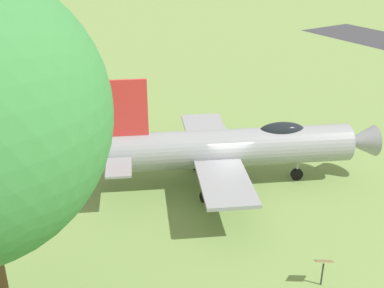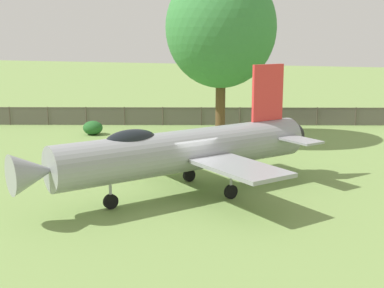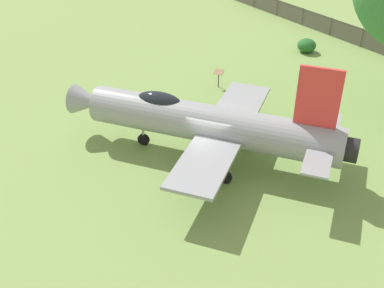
# 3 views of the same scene
# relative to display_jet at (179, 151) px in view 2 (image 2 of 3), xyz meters

# --- Properties ---
(ground_plane) EXTENTS (200.00, 200.00, 0.00)m
(ground_plane) POSITION_rel_display_jet_xyz_m (0.22, 0.29, -1.97)
(ground_plane) COLOR #75934C
(display_jet) EXTENTS (10.56, 12.43, 5.46)m
(display_jet) POSITION_rel_display_jet_xyz_m (0.00, 0.00, 0.00)
(display_jet) COLOR gray
(display_jet) RESTS_ON ground_plane
(shade_tree) EXTENTS (6.95, 7.63, 11.02)m
(shade_tree) POSITION_rel_display_jet_xyz_m (-1.75, 12.29, 5.24)
(shade_tree) COLOR brown
(shade_tree) RESTS_ON ground_plane
(perimeter_fence) EXTENTS (36.34, 12.31, 1.40)m
(perimeter_fence) POSITION_rel_display_jet_xyz_m (-6.12, 16.90, -1.22)
(perimeter_fence) COLOR #4C4238
(perimeter_fence) RESTS_ON ground_plane
(shrub_near_fence) EXTENTS (1.36, 1.31, 0.97)m
(shrub_near_fence) POSITION_rel_display_jet_xyz_m (-10.61, 11.19, -1.48)
(shrub_near_fence) COLOR #235B26
(shrub_near_fence) RESTS_ON ground_plane
(info_plaque) EXTENTS (0.71, 0.70, 1.14)m
(info_plaque) POSITION_rel_display_jet_xyz_m (-7.04, 3.22, -1.11)
(info_plaque) COLOR #333333
(info_plaque) RESTS_ON ground_plane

